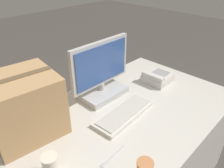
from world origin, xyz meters
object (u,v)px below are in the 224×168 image
at_px(desk_phone, 157,78).
at_px(cardboard_box, 23,106).
at_px(keyboard, 124,113).
at_px(paper_cup_left, 51,165).
at_px(spoon, 110,159).
at_px(monitor, 101,75).

xyz_separation_m(desk_phone, cardboard_box, (-0.95, 0.20, 0.13)).
height_order(keyboard, paper_cup_left, paper_cup_left).
xyz_separation_m(paper_cup_left, spoon, (0.23, -0.13, -0.05)).
relative_size(desk_phone, spoon, 1.16).
distance_m(desk_phone, paper_cup_left, 1.02).
height_order(monitor, cardboard_box, monitor).
bearing_deg(spoon, paper_cup_left, -33.88).
bearing_deg(desk_phone, spoon, -163.04).
distance_m(monitor, keyboard, 0.31).
height_order(desk_phone, paper_cup_left, paper_cup_left).
relative_size(keyboard, paper_cup_left, 4.02).
distance_m(desk_phone, cardboard_box, 0.98).
bearing_deg(spoon, cardboard_box, -75.06).
xyz_separation_m(monitor, keyboard, (-0.06, -0.27, -0.13)).
bearing_deg(spoon, keyboard, -154.77).
bearing_deg(paper_cup_left, cardboard_box, 78.89).
bearing_deg(keyboard, paper_cup_left, -179.18).
bearing_deg(monitor, desk_phone, -22.57).
bearing_deg(keyboard, desk_phone, 6.83).
distance_m(keyboard, spoon, 0.35).
height_order(keyboard, desk_phone, desk_phone).
relative_size(desk_phone, paper_cup_left, 1.88).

